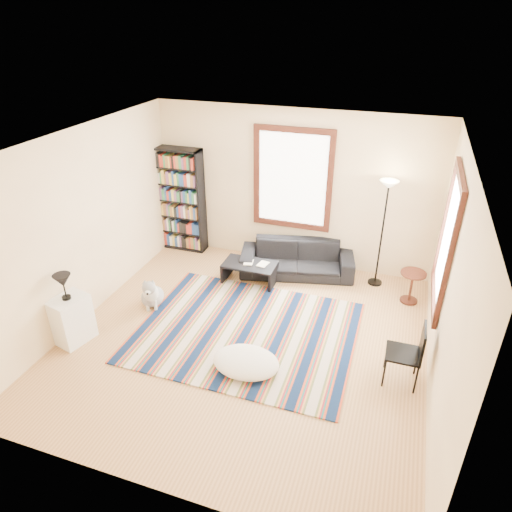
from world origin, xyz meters
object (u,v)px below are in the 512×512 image
(folding_chair, at_px, (403,354))
(white_cabinet, at_px, (72,319))
(coffee_table, at_px, (250,273))
(bookshelf, at_px, (181,200))
(floor_lamp, at_px, (382,235))
(side_table, at_px, (411,287))
(dog, at_px, (152,291))
(floor_cushion, at_px, (246,362))
(sofa, at_px, (297,259))

(folding_chair, xyz_separation_m, white_cabinet, (-4.45, -0.65, -0.08))
(coffee_table, bearing_deg, bookshelf, 153.80)
(floor_lamp, height_order, side_table, floor_lamp)
(folding_chair, distance_m, dog, 3.87)
(side_table, bearing_deg, white_cabinet, -150.43)
(floor_lamp, distance_m, folding_chair, 2.41)
(bookshelf, distance_m, floor_cushion, 3.84)
(side_table, xyz_separation_m, white_cabinet, (-4.50, -2.55, 0.08))
(folding_chair, bearing_deg, floor_cushion, -167.81)
(side_table, relative_size, white_cabinet, 0.77)
(sofa, distance_m, bookshelf, 2.48)
(bookshelf, distance_m, side_table, 4.42)
(sofa, xyz_separation_m, bookshelf, (-2.36, 0.27, 0.71))
(bookshelf, relative_size, white_cabinet, 2.86)
(sofa, relative_size, floor_lamp, 1.06)
(floor_cushion, distance_m, folding_chair, 2.00)
(bookshelf, distance_m, dog, 2.17)
(coffee_table, distance_m, dog, 1.70)
(floor_cushion, distance_m, dog, 2.12)
(coffee_table, height_order, folding_chair, folding_chair)
(floor_cushion, xyz_separation_m, side_table, (1.97, 2.34, 0.16))
(folding_chair, relative_size, white_cabinet, 1.23)
(floor_cushion, bearing_deg, dog, 154.49)
(sofa, distance_m, dog, 2.58)
(side_table, height_order, white_cabinet, white_cabinet)
(side_table, bearing_deg, floor_lamp, 145.73)
(side_table, bearing_deg, folding_chair, -91.50)
(bookshelf, bearing_deg, sofa, -6.51)
(floor_lamp, distance_m, white_cabinet, 4.94)
(bookshelf, height_order, coffee_table, bookshelf)
(white_cabinet, bearing_deg, coffee_table, 64.95)
(sofa, height_order, floor_cushion, sofa)
(floor_cushion, bearing_deg, floor_lamp, 63.00)
(coffee_table, bearing_deg, dog, -136.42)
(bookshelf, relative_size, side_table, 3.70)
(bookshelf, relative_size, coffee_table, 2.22)
(sofa, bearing_deg, coffee_table, -154.63)
(coffee_table, height_order, white_cabinet, white_cabinet)
(coffee_table, bearing_deg, sofa, 38.39)
(bookshelf, relative_size, dog, 3.74)
(bookshelf, distance_m, folding_chair, 4.97)
(bookshelf, relative_size, folding_chair, 2.33)
(white_cabinet, xyz_separation_m, dog, (0.62, 1.13, -0.08))
(floor_cushion, bearing_deg, coffee_table, 108.13)
(floor_lamp, xyz_separation_m, side_table, (0.58, -0.39, -0.66))
(floor_cushion, xyz_separation_m, dog, (-1.91, 0.91, 0.16))
(white_cabinet, bearing_deg, dog, 75.03)
(side_table, bearing_deg, sofa, 171.45)
(floor_lamp, bearing_deg, coffee_table, -162.58)
(bookshelf, bearing_deg, coffee_table, -26.20)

